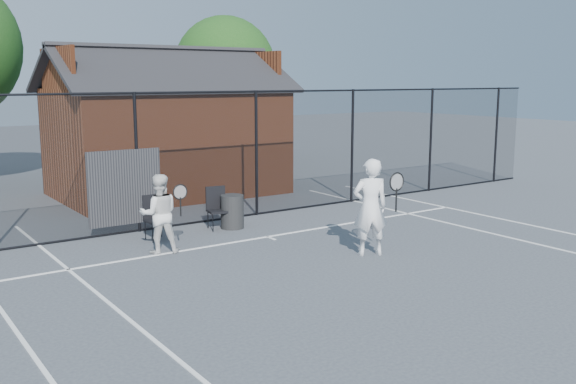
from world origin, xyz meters
TOP-DOWN VIEW (x-y plane):
  - ground at (0.00, 0.00)m, footprint 80.00×80.00m
  - court_lines at (0.00, -1.32)m, footprint 11.02×18.00m
  - fence at (-0.30, 5.00)m, footprint 22.04×3.00m
  - clubhouse at (0.50, 9.00)m, footprint 6.50×4.36m
  - tree_right at (5.50, 14.50)m, footprint 3.97×3.97m
  - player_front at (0.84, 0.76)m, footprint 0.88×0.72m
  - player_back at (-2.33, 3.14)m, footprint 0.89×0.77m
  - chair_left at (-1.98, 4.10)m, footprint 0.44×0.46m
  - chair_right at (-0.50, 4.20)m, footprint 0.51×0.53m
  - waste_bin at (-0.19, 4.13)m, footprint 0.58×0.58m

SIDE VIEW (x-z plane):
  - ground at x=0.00m, z-range 0.00..0.00m
  - court_lines at x=0.00m, z-range 0.00..0.01m
  - waste_bin at x=-0.19m, z-range 0.00..0.74m
  - chair_left at x=-1.98m, z-range 0.00..0.90m
  - chair_right at x=-0.50m, z-range 0.00..0.91m
  - player_back at x=-2.33m, z-range 0.00..1.51m
  - player_front at x=0.84m, z-range 0.00..1.83m
  - fence at x=-0.30m, z-range -0.05..2.95m
  - clubhouse at x=0.50m, z-range -0.49..3.70m
  - tree_right at x=5.50m, z-range 0.86..6.56m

